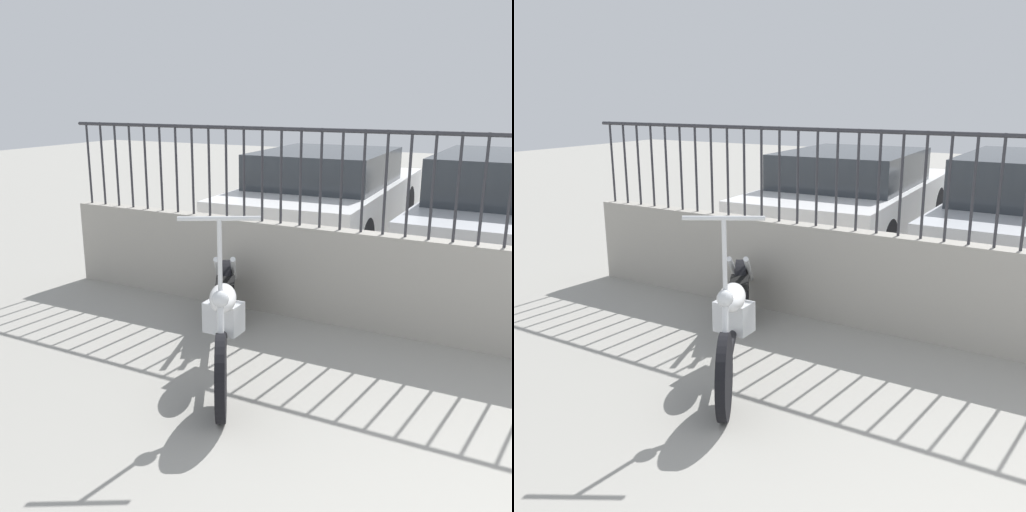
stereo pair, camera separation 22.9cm
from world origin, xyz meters
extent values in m
cylinder|color=#2D2D33|center=(-5.22, 2.78, 1.32)|extent=(0.02, 0.02, 0.88)
cylinder|color=#2D2D33|center=(-5.02, 2.78, 1.32)|extent=(0.02, 0.02, 0.88)
cylinder|color=#2D2D33|center=(-4.83, 2.78, 1.32)|extent=(0.02, 0.02, 0.88)
cylinder|color=#2D2D33|center=(-4.64, 2.78, 1.32)|extent=(0.02, 0.02, 0.88)
cylinder|color=#2D2D33|center=(-4.44, 2.78, 1.32)|extent=(0.02, 0.02, 0.88)
cylinder|color=#2D2D33|center=(-4.25, 2.78, 1.32)|extent=(0.02, 0.02, 0.88)
cylinder|color=#2D2D33|center=(-4.06, 2.78, 1.32)|extent=(0.02, 0.02, 0.88)
cylinder|color=#2D2D33|center=(-3.86, 2.78, 1.32)|extent=(0.02, 0.02, 0.88)
cylinder|color=#2D2D33|center=(-3.67, 2.78, 1.32)|extent=(0.02, 0.02, 0.88)
cylinder|color=#2D2D33|center=(-3.48, 2.78, 1.32)|extent=(0.02, 0.02, 0.88)
cylinder|color=#2D2D33|center=(-3.29, 2.78, 1.32)|extent=(0.02, 0.02, 0.88)
cylinder|color=#2D2D33|center=(-3.09, 2.78, 1.32)|extent=(0.02, 0.02, 0.88)
cylinder|color=#2D2D33|center=(-2.90, 2.78, 1.32)|extent=(0.02, 0.02, 0.88)
cylinder|color=#2D2D33|center=(-2.71, 2.78, 1.32)|extent=(0.02, 0.02, 0.88)
cylinder|color=#2D2D33|center=(-2.51, 2.78, 1.32)|extent=(0.02, 0.02, 0.88)
cylinder|color=#2D2D33|center=(-2.32, 2.78, 1.32)|extent=(0.02, 0.02, 0.88)
cylinder|color=#2D2D33|center=(-2.13, 2.78, 1.32)|extent=(0.02, 0.02, 0.88)
cylinder|color=#2D2D33|center=(-1.93, 2.78, 1.32)|extent=(0.02, 0.02, 0.88)
cylinder|color=#2D2D33|center=(-1.74, 2.78, 1.32)|extent=(0.02, 0.02, 0.88)
cylinder|color=#2D2D33|center=(-1.55, 2.78, 1.32)|extent=(0.02, 0.02, 0.88)
cylinder|color=#2D2D33|center=(-1.35, 2.78, 1.32)|extent=(0.02, 0.02, 0.88)
cylinder|color=#2D2D33|center=(-1.16, 2.78, 1.32)|extent=(0.02, 0.02, 0.88)
cylinder|color=#2D2D33|center=(-0.97, 2.78, 1.32)|extent=(0.02, 0.02, 0.88)
cylinder|color=black|center=(-2.42, 0.88, 0.29)|extent=(0.33, 0.53, 0.57)
cylinder|color=black|center=(-3.24, 2.35, 0.29)|extent=(0.37, 0.56, 0.58)
cylinder|color=black|center=(-2.83, 1.62, 0.29)|extent=(0.81, 1.38, 0.06)
cube|color=silver|center=(-2.81, 1.57, 0.39)|extent=(0.28, 0.18, 0.24)
ellipsoid|color=white|center=(-2.75, 1.47, 0.59)|extent=(0.38, 0.47, 0.18)
cube|color=black|center=(-3.10, 2.09, 0.47)|extent=(0.28, 0.32, 0.06)
cylinder|color=silver|center=(-2.46, 0.96, 0.54)|extent=(0.15, 0.21, 0.51)
sphere|color=silver|center=(-2.49, 1.01, 0.77)|extent=(0.11, 0.11, 0.11)
cylinder|color=silver|center=(-2.51, 1.04, 1.04)|extent=(0.03, 0.03, 0.50)
cylinder|color=silver|center=(-2.51, 1.04, 1.29)|extent=(0.47, 0.28, 0.03)
cylinder|color=silver|center=(-3.28, 2.27, 0.51)|extent=(0.45, 0.75, 0.47)
cylinder|color=silver|center=(-3.16, 2.34, 0.51)|extent=(0.45, 0.75, 0.47)
cylinder|color=black|center=(-4.47, 7.16, 0.32)|extent=(0.14, 0.64, 0.64)
cylinder|color=black|center=(-2.73, 7.24, 0.32)|extent=(0.14, 0.64, 0.64)
cylinder|color=black|center=(-4.35, 4.44, 0.32)|extent=(0.14, 0.64, 0.64)
cylinder|color=black|center=(-2.61, 4.52, 0.32)|extent=(0.14, 0.64, 0.64)
cube|color=silver|center=(-3.54, 5.84, 0.54)|extent=(2.05, 4.47, 0.59)
cube|color=#2D3338|center=(-3.53, 5.62, 1.07)|extent=(1.76, 2.18, 0.47)
cylinder|color=black|center=(-1.98, 7.14, 0.32)|extent=(0.12, 0.64, 0.64)
cylinder|color=black|center=(-2.01, 4.38, 0.32)|extent=(0.12, 0.64, 0.64)
cube|color=#B7BABF|center=(-1.20, 5.75, 0.53)|extent=(1.75, 4.47, 0.59)
cube|color=#2D3338|center=(-1.20, 5.53, 1.10)|extent=(1.55, 2.15, 0.54)
camera|label=1|loc=(-0.70, -1.94, 2.02)|focal=40.00mm
camera|label=2|loc=(-0.50, -1.83, 2.02)|focal=40.00mm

